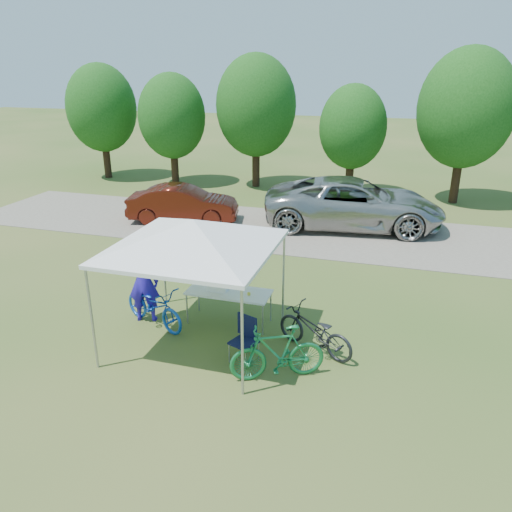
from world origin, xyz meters
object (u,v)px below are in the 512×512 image
Objects in this scene: minivan at (354,203)px; cyclist at (143,282)px; folding_table at (229,293)px; cooler at (218,283)px; bike_dark at (314,331)px; bike_blue at (154,306)px; bike_green at (277,353)px; sedan at (183,204)px; folding_chair at (245,335)px.

cyclist is at bearing 148.62° from minivan.
folding_table is 0.34m from cooler.
bike_dark is 0.29× the size of minivan.
bike_green is (3.17, -1.18, 0.06)m from bike_blue.
cyclist is 9.32m from minivan.
bike_green is (3.50, -1.36, -0.41)m from cyclist.
cyclist is 0.30× the size of minivan.
sedan is (-2.41, 7.40, -0.27)m from cyclist.
folding_chair is at bearing 166.17° from minivan.
bike_blue is (-1.31, -0.62, -0.47)m from cooler.
bike_blue reaches higher than bike_dark.
bike_dark is at bearing -18.02° from folding_table.
cyclist reaches higher than cooler.
minivan is at bearing 151.69° from bike_green.
folding_table is at bearing -164.98° from bike_green.
folding_chair is 2.51m from bike_blue.
folding_table is 1.05× the size of bike_green.
folding_table is 8.18m from sedan.
sedan is at bearing -114.38° from bike_dark.
cooler is at bearing -180.00° from folding_table.
bike_green is (0.77, -0.45, -0.00)m from folding_chair.
bike_green is (1.60, -1.80, -0.19)m from folding_table.
folding_chair is at bearing -161.98° from sedan.
bike_blue is 8.06m from sedan.
bike_green is at bearing 1.77° from bike_dark.
bike_dark is (1.27, 0.67, -0.07)m from folding_chair.
bike_blue is at bearing 134.97° from cyclist.
folding_table is at bearing -44.46° from bike_blue.
cyclist is 1.05× the size of bike_dark.
sedan is (-6.20, -1.11, -0.21)m from minivan.
bike_green reaches higher than bike_dark.
bike_blue is at bearing -136.99° from bike_green.
folding_chair is at bearing -58.46° from folding_table.
folding_table is 2.06× the size of folding_chair.
sedan is at bearing 92.75° from minivan.
cooler is at bearing 179.02° from cyclist.
folding_chair is at bearing -51.17° from cooler.
bike_blue is 3.67m from bike_dark.
bike_green reaches higher than folding_chair.
cyclist is 0.60m from bike_blue.
bike_blue is 1.03× the size of bike_green.
bike_blue is (-2.40, 0.73, -0.06)m from folding_chair.
folding_chair is 0.23× the size of sedan.
folding_chair is at bearing -146.85° from bike_green.
sedan reaches higher than folding_chair.
minivan is (0.29, 9.87, 0.35)m from bike_green.
cyclist is at bearing -67.74° from bike_dark.
bike_green is (1.86, -1.80, -0.41)m from cooler.
cooler is 8.35m from minivan.
sedan reaches higher than bike_blue.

